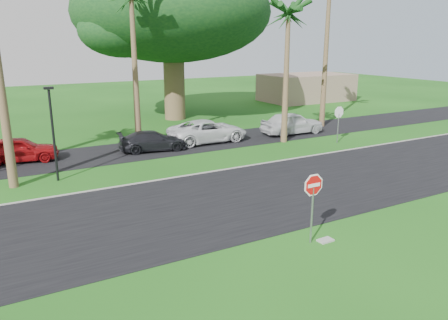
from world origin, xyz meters
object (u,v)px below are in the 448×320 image
stop_sign_near (313,194)px  car_pickup (292,123)px  stop_sign_far (339,117)px  car_minivan (208,131)px  car_dark (153,141)px  car_red (19,150)px

stop_sign_near → car_pickup: (10.58, 14.81, -0.96)m
stop_sign_far → car_minivan: size_ratio=0.48×
car_dark → car_pickup: (10.81, -0.14, 0.19)m
stop_sign_near → car_minivan: bearing=75.8°
stop_sign_far → car_red: (-19.33, 5.18, -1.05)m
stop_sign_near → car_pickup: stop_sign_near is taller
car_minivan → car_pickup: car_pickup is taller
stop_sign_far → car_minivan: bearing=-30.4°
car_dark → car_minivan: bearing=-74.3°
stop_sign_far → car_dark: (-11.73, 3.96, -1.15)m
stop_sign_far → car_dark: bearing=-18.7°
stop_sign_near → car_dark: bearing=90.9°
car_dark → car_pickup: 10.81m
car_pickup → car_red: bearing=87.2°
stop_sign_far → car_minivan: 8.86m
car_red → stop_sign_far: bearing=-95.5°
stop_sign_near → stop_sign_far: 15.91m
stop_sign_near → car_minivan: 15.97m
car_minivan → car_pickup: bearing=-94.7°
car_red → car_dark: 7.71m
stop_sign_near → stop_sign_far: bearing=43.7°
stop_sign_near → car_red: (-7.83, 16.18, -1.05)m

